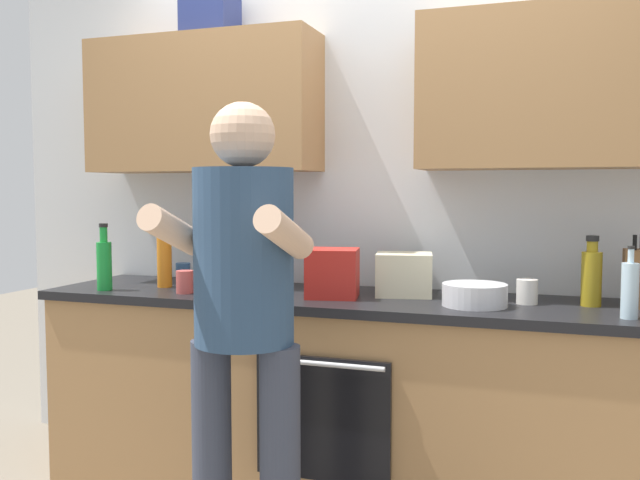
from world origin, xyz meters
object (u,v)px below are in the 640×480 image
at_px(bottle_soy, 277,266).
at_px(bottle_soda, 104,263).
at_px(bottle_juice, 164,259).
at_px(knife_block, 637,278).
at_px(person_standing, 243,303).
at_px(mixing_bowl, 475,295).
at_px(bottle_syrup, 254,264).
at_px(cup_coffee, 527,292).
at_px(grocery_bag_rice, 404,274).
at_px(bottle_oil, 591,276).
at_px(grocery_bag_crisps, 333,273).
at_px(cup_ceramic, 185,282).
at_px(cup_tea, 183,273).
at_px(bottle_water, 630,290).

distance_m(bottle_soy, bottle_soda, 0.80).
height_order(bottle_juice, knife_block, bottle_juice).
xyz_separation_m(person_standing, mixing_bowl, (0.70, 0.66, -0.03)).
height_order(bottle_syrup, mixing_bowl, bottle_syrup).
height_order(person_standing, bottle_soda, person_standing).
bearing_deg(cup_coffee, grocery_bag_rice, 174.24).
bearing_deg(bottle_soy, bottle_syrup, -95.56).
height_order(bottle_oil, grocery_bag_crisps, bottle_oil).
xyz_separation_m(bottle_juice, bottle_oil, (1.89, 0.09, -0.01)).
bearing_deg(person_standing, bottle_syrup, 111.67).
height_order(cup_coffee, knife_block, knife_block).
bearing_deg(cup_ceramic, bottle_oil, 7.72).
height_order(bottle_soy, mixing_bowl, bottle_soy).
distance_m(person_standing, cup_coffee, 1.19).
height_order(bottle_juice, grocery_bag_rice, bottle_juice).
bearing_deg(cup_tea, cup_ceramic, -58.50).
bearing_deg(bottle_juice, mixing_bowl, -2.36).
bearing_deg(bottle_water, bottle_oil, 115.92).
bearing_deg(bottle_syrup, cup_coffee, 3.86).
distance_m(bottle_juice, bottle_water, 2.02).
bearing_deg(bottle_syrup, knife_block, 5.23).
bearing_deg(bottle_water, bottle_soda, -179.28).
relative_size(cup_ceramic, mixing_bowl, 0.40).
distance_m(bottle_soda, bottle_oil, 2.12).
height_order(person_standing, bottle_syrup, person_standing).
bearing_deg(mixing_bowl, cup_ceramic, -176.39).
distance_m(bottle_juice, cup_tea, 0.19).
bearing_deg(bottle_soy, mixing_bowl, -14.95).
xyz_separation_m(bottle_soy, bottle_oil, (1.40, -0.10, 0.02)).
bearing_deg(bottle_soda, grocery_bag_crisps, 7.91).
relative_size(bottle_soy, cup_tea, 2.51).
bearing_deg(bottle_oil, bottle_soy, 175.71).
relative_size(bottle_soda, grocery_bag_crisps, 1.42).
distance_m(person_standing, bottle_oil, 1.40).
relative_size(bottle_juice, knife_block, 1.16).
bearing_deg(grocery_bag_rice, knife_block, 0.84).
height_order(bottle_soy, knife_block, knife_block).
xyz_separation_m(bottle_juice, grocery_bag_rice, (1.13, 0.11, -0.04)).
xyz_separation_m(bottle_syrup, grocery_bag_rice, (0.66, 0.13, -0.03)).
xyz_separation_m(grocery_bag_rice, grocery_bag_crisps, (-0.28, -0.15, 0.01)).
bearing_deg(knife_block, bottle_soy, 177.54).
bearing_deg(cup_coffee, bottle_syrup, -176.14).
relative_size(bottle_water, bottle_oil, 0.93).
bearing_deg(bottle_oil, knife_block, 12.44).
height_order(bottle_soda, bottle_oil, bottle_soda).
relative_size(cup_ceramic, grocery_bag_rice, 0.42).
height_order(bottle_soy, grocery_bag_crisps, bottle_soy).
bearing_deg(bottle_soda, mixing_bowl, 4.08).
height_order(cup_coffee, grocery_bag_crisps, grocery_bag_crisps).
bearing_deg(cup_tea, bottle_water, -8.96).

